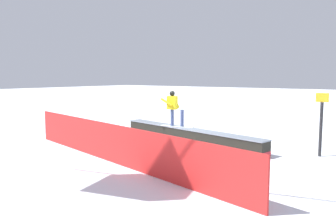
% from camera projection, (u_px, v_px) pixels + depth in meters
% --- Properties ---
extents(ground_plane, '(120.00, 120.00, 0.00)m').
position_uv_depth(ground_plane, '(188.00, 142.00, 13.71)').
color(ground_plane, white).
extents(grind_box, '(7.19, 2.03, 0.57)m').
position_uv_depth(grind_box, '(188.00, 136.00, 13.68)').
color(grind_box, black).
rests_on(grind_box, ground_plane).
extents(snowboarder, '(1.52, 0.57, 1.48)m').
position_uv_depth(snowboarder, '(174.00, 107.00, 14.11)').
color(snowboarder, silver).
rests_on(snowboarder, grind_box).
extents(safety_fence, '(10.42, 2.22, 1.19)m').
position_uv_depth(safety_fence, '(115.00, 144.00, 10.36)').
color(safety_fence, red).
rests_on(safety_fence, ground_plane).
extents(trail_marker, '(0.40, 0.10, 2.12)m').
position_uv_depth(trail_marker, '(321.00, 123.00, 11.18)').
color(trail_marker, '#262628').
rests_on(trail_marker, ground_plane).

